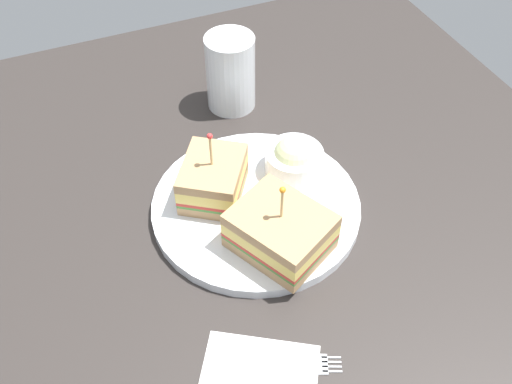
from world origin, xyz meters
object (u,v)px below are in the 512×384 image
object	(u,v)px
sandwich_half_front	(213,179)
fork	(297,364)
plate	(256,207)
sandwich_half_back	(278,232)
drink_glass	(231,75)
coleslaw_bowl	(294,159)

from	to	relation	value
sandwich_half_front	fork	xyz separation A→B (cm)	(-0.09, 24.07, -3.79)
plate	sandwich_half_back	bearing A→B (deg)	87.52
drink_glass	fork	xyz separation A→B (cm)	(8.91, 41.38, -4.98)
drink_glass	plate	bearing A→B (deg)	77.02
plate	fork	world-z (taller)	plate
plate	coleslaw_bowl	bearing A→B (deg)	-153.64
coleslaw_bowl	drink_glass	world-z (taller)	drink_glass
sandwich_half_front	fork	bearing A→B (deg)	90.20
plate	fork	size ratio (longest dim) A/B	2.32
sandwich_half_front	fork	size ratio (longest dim) A/B	1.00
sandwich_half_front	plate	bearing A→B (deg)	139.87
sandwich_half_front	sandwich_half_back	distance (cm)	11.34
drink_glass	sandwich_half_back	bearing A→B (deg)	79.64
plate	drink_glass	bearing A→B (deg)	-102.98
sandwich_half_front	drink_glass	distance (cm)	19.54
coleslaw_bowl	drink_glass	distance (cm)	17.72
plate	coleslaw_bowl	xyz separation A→B (cm)	(-6.63, -3.29, 2.81)
plate	sandwich_half_front	world-z (taller)	sandwich_half_front
fork	plate	bearing A→B (deg)	-101.31
coleslaw_bowl	fork	bearing A→B (deg)	65.74
sandwich_half_back	drink_glass	world-z (taller)	same
coleslaw_bowl	drink_glass	size ratio (longest dim) A/B	0.66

